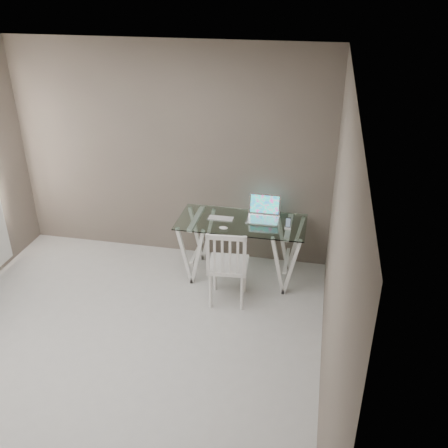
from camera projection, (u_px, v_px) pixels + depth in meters
The scene contains 7 objects.
room at pixel (79, 200), 4.03m from camera, with size 4.50×4.52×2.71m.
desk at pixel (241, 248), 5.99m from camera, with size 1.50×0.70×0.75m.
chair at pixel (227, 264), 5.42m from camera, with size 0.46×0.46×0.94m.
laptop at pixel (263, 213), 5.88m from camera, with size 0.37×0.32×0.26m.
keyboard at pixel (221, 218), 5.89m from camera, with size 0.31×0.13×0.01m, color silver.
mouse at pixel (223, 228), 5.65m from camera, with size 0.10×0.06×0.03m, color white.
phone_dock at pixel (288, 226), 5.66m from camera, with size 0.07×0.07×0.13m.
Camera 1 is at (1.82, -3.34, 3.39)m, focal length 40.00 mm.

